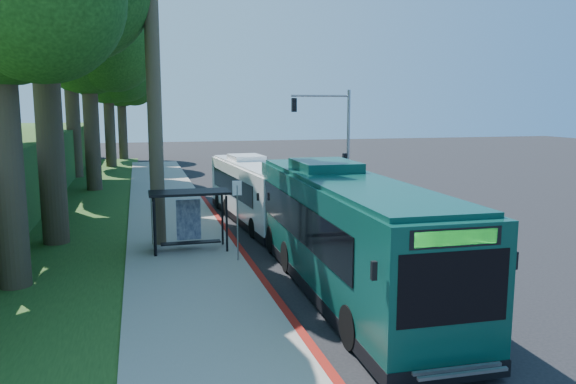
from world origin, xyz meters
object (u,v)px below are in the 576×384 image
object	(u,v)px
bus_shelter	(183,209)
white_bus	(255,190)
pickup	(307,185)
teal_bus	(344,230)

from	to	relation	value
bus_shelter	white_bus	distance (m)	6.89
pickup	teal_bus	bearing A→B (deg)	-98.85
bus_shelter	teal_bus	distance (m)	7.62
white_bus	pickup	bearing A→B (deg)	51.78
white_bus	teal_bus	size ratio (longest dim) A/B	0.83
bus_shelter	teal_bus	size ratio (longest dim) A/B	0.24
bus_shelter	white_bus	bearing A→B (deg)	53.41
white_bus	teal_bus	world-z (taller)	teal_bus
teal_bus	pickup	world-z (taller)	teal_bus
bus_shelter	pickup	size ratio (longest dim) A/B	0.63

